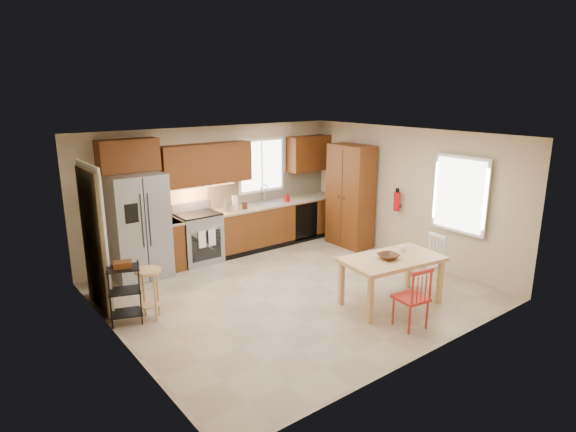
# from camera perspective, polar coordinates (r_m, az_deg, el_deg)

# --- Properties ---
(floor) EXTENTS (5.50, 5.50, 0.00)m
(floor) POSITION_cam_1_polar(r_m,az_deg,el_deg) (7.89, 0.61, -8.93)
(floor) COLOR tan
(floor) RESTS_ON ground
(ceiling) EXTENTS (5.50, 5.00, 0.02)m
(ceiling) POSITION_cam_1_polar(r_m,az_deg,el_deg) (7.25, 0.67, 9.46)
(ceiling) COLOR silver
(ceiling) RESTS_ON ground
(wall_back) EXTENTS (5.50, 0.02, 2.50)m
(wall_back) POSITION_cam_1_polar(r_m,az_deg,el_deg) (9.51, -8.71, 2.96)
(wall_back) COLOR #CCB793
(wall_back) RESTS_ON ground
(wall_front) EXTENTS (5.50, 0.02, 2.50)m
(wall_front) POSITION_cam_1_polar(r_m,az_deg,el_deg) (5.81, 16.11, -5.17)
(wall_front) COLOR #CCB793
(wall_front) RESTS_ON ground
(wall_left) EXTENTS (0.02, 5.00, 2.50)m
(wall_left) POSITION_cam_1_polar(r_m,az_deg,el_deg) (6.24, -19.72, -4.08)
(wall_left) COLOR #CCB793
(wall_left) RESTS_ON ground
(wall_right) EXTENTS (0.02, 5.00, 2.50)m
(wall_right) POSITION_cam_1_polar(r_m,az_deg,el_deg) (9.38, 13.99, 2.52)
(wall_right) COLOR #CCB793
(wall_right) RESTS_ON ground
(refrigerator) EXTENTS (0.92, 0.75, 1.82)m
(refrigerator) POSITION_cam_1_polar(r_m,az_deg,el_deg) (8.58, -17.35, -1.19)
(refrigerator) COLOR gray
(refrigerator) RESTS_ON floor
(range_stove) EXTENTS (0.76, 0.63, 0.92)m
(range_stove) POSITION_cam_1_polar(r_m,az_deg,el_deg) (9.19, -10.56, -2.63)
(range_stove) COLOR gray
(range_stove) RESTS_ON floor
(base_cabinet_narrow) EXTENTS (0.30, 0.60, 0.90)m
(base_cabinet_narrow) POSITION_cam_1_polar(r_m,az_deg,el_deg) (8.99, -13.72, -3.28)
(base_cabinet_narrow) COLOR brown
(base_cabinet_narrow) RESTS_ON floor
(base_cabinet_run) EXTENTS (2.92, 0.60, 0.90)m
(base_cabinet_run) POSITION_cam_1_polar(r_m,az_deg,el_deg) (10.13, -1.31, -0.80)
(base_cabinet_run) COLOR brown
(base_cabinet_run) RESTS_ON floor
(dishwasher) EXTENTS (0.60, 0.02, 0.78)m
(dishwasher) POSITION_cam_1_polar(r_m,az_deg,el_deg) (10.24, 2.18, -0.64)
(dishwasher) COLOR black
(dishwasher) RESTS_ON floor
(backsplash) EXTENTS (2.92, 0.03, 0.55)m
(backsplash) POSITION_cam_1_polar(r_m,az_deg,el_deg) (10.19, -2.29, 3.47)
(backsplash) COLOR beige
(backsplash) RESTS_ON wall_back
(upper_over_fridge) EXTENTS (1.00, 0.35, 0.55)m
(upper_over_fridge) POSITION_cam_1_polar(r_m,az_deg,el_deg) (8.53, -18.44, 6.82)
(upper_over_fridge) COLOR #552C0E
(upper_over_fridge) RESTS_ON wall_back
(upper_left_block) EXTENTS (1.80, 0.35, 0.75)m
(upper_left_block) POSITION_cam_1_polar(r_m,az_deg,el_deg) (9.14, -9.69, 6.11)
(upper_left_block) COLOR #552C0E
(upper_left_block) RESTS_ON wall_back
(upper_right_block) EXTENTS (1.00, 0.35, 0.75)m
(upper_right_block) POSITION_cam_1_polar(r_m,az_deg,el_deg) (10.53, 2.49, 7.43)
(upper_right_block) COLOR #552C0E
(upper_right_block) RESTS_ON wall_back
(window_back) EXTENTS (1.12, 0.04, 1.12)m
(window_back) POSITION_cam_1_polar(r_m,az_deg,el_deg) (9.99, -3.19, 6.01)
(window_back) COLOR white
(window_back) RESTS_ON wall_back
(sink) EXTENTS (0.62, 0.46, 0.16)m
(sink) POSITION_cam_1_polar(r_m,az_deg,el_deg) (9.92, -2.21, 1.30)
(sink) COLOR gray
(sink) RESTS_ON base_cabinet_run
(undercab_glow) EXTENTS (1.60, 0.30, 0.01)m
(undercab_glow) POSITION_cam_1_polar(r_m,az_deg,el_deg) (9.06, -11.18, 3.41)
(undercab_glow) COLOR #FFBF66
(undercab_glow) RESTS_ON wall_back
(soap_bottle) EXTENTS (0.09, 0.09, 0.19)m
(soap_bottle) POSITION_cam_1_polar(r_m,az_deg,el_deg) (10.03, -0.12, 2.26)
(soap_bottle) COLOR #B90C10
(soap_bottle) RESTS_ON base_cabinet_run
(paper_towel) EXTENTS (0.12, 0.12, 0.28)m
(paper_towel) POSITION_cam_1_polar(r_m,az_deg,el_deg) (9.38, -6.28, 1.57)
(paper_towel) COLOR white
(paper_towel) RESTS_ON base_cabinet_run
(canister_steel) EXTENTS (0.11, 0.11, 0.18)m
(canister_steel) POSITION_cam_1_polar(r_m,az_deg,el_deg) (9.30, -7.33, 1.09)
(canister_steel) COLOR gray
(canister_steel) RESTS_ON base_cabinet_run
(canister_wood) EXTENTS (0.10, 0.10, 0.14)m
(canister_wood) POSITION_cam_1_polar(r_m,az_deg,el_deg) (9.48, -5.15, 1.29)
(canister_wood) COLOR #4B2814
(canister_wood) RESTS_ON base_cabinet_run
(pantry) EXTENTS (0.50, 0.95, 2.10)m
(pantry) POSITION_cam_1_polar(r_m,az_deg,el_deg) (9.97, 7.39, 2.37)
(pantry) COLOR brown
(pantry) RESTS_ON floor
(fire_extinguisher) EXTENTS (0.12, 0.12, 0.36)m
(fire_extinguisher) POSITION_cam_1_polar(r_m,az_deg,el_deg) (9.41, 12.77, 1.70)
(fire_extinguisher) COLOR #B90C10
(fire_extinguisher) RESTS_ON wall_right
(window_right) EXTENTS (0.04, 1.02, 1.32)m
(window_right) POSITION_cam_1_polar(r_m,az_deg,el_deg) (8.63, 19.72, 2.40)
(window_right) COLOR white
(window_right) RESTS_ON wall_right
(doorway) EXTENTS (0.04, 0.95, 2.10)m
(doorway) POSITION_cam_1_polar(r_m,az_deg,el_deg) (7.51, -22.13, -2.76)
(doorway) COLOR #8C7A59
(doorway) RESTS_ON wall_left
(dining_table) EXTENTS (1.60, 1.05, 0.73)m
(dining_table) POSITION_cam_1_polar(r_m,az_deg,el_deg) (7.49, 12.11, -7.57)
(dining_table) COLOR tan
(dining_table) RESTS_ON floor
(chair_red) EXTENTS (0.47, 0.47, 0.88)m
(chair_red) POSITION_cam_1_polar(r_m,az_deg,el_deg) (6.84, 14.38, -9.27)
(chair_red) COLOR #B1251B
(chair_red) RESTS_ON floor
(chair_white) EXTENTS (0.47, 0.47, 0.88)m
(chair_white) POSITION_cam_1_polar(r_m,az_deg,el_deg) (8.20, 16.23, -5.29)
(chair_white) COLOR white
(chair_white) RESTS_ON floor
(table_bowl) EXTENTS (0.34, 0.34, 0.07)m
(table_bowl) POSITION_cam_1_polar(r_m,az_deg,el_deg) (7.29, 11.79, -5.03)
(table_bowl) COLOR #4B2814
(table_bowl) RESTS_ON dining_table
(table_jar) EXTENTS (0.12, 0.12, 0.12)m
(table_jar) POSITION_cam_1_polar(r_m,az_deg,el_deg) (7.65, 13.35, -3.96)
(table_jar) COLOR white
(table_jar) RESTS_ON dining_table
(bar_stool) EXTENTS (0.37, 0.37, 0.74)m
(bar_stool) POSITION_cam_1_polar(r_m,az_deg,el_deg) (7.15, -16.09, -8.90)
(bar_stool) COLOR tan
(bar_stool) RESTS_ON floor
(utility_cart) EXTENTS (0.52, 0.46, 0.86)m
(utility_cart) POSITION_cam_1_polar(r_m,az_deg,el_deg) (7.12, -18.72, -8.73)
(utility_cart) COLOR black
(utility_cart) RESTS_ON floor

